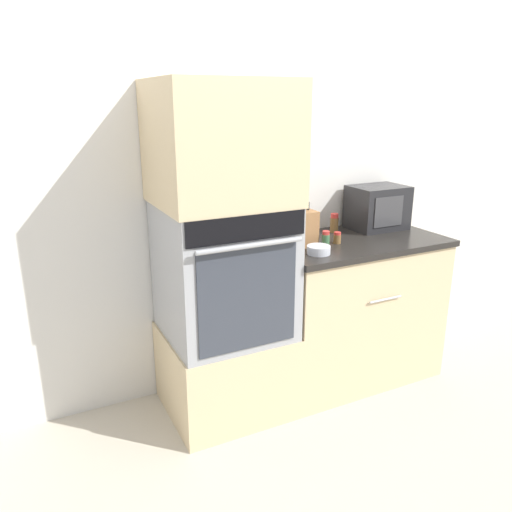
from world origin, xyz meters
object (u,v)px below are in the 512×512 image
Objects in this scene: knife_block at (303,227)px; condiment_jar_mid at (337,238)px; microwave at (377,207)px; condiment_jar_near at (326,239)px; condiment_jar_far at (334,223)px; bowl at (319,250)px; wall_oven at (224,270)px.

knife_block is 3.69× the size of condiment_jar_mid.
microwave reaches higher than condiment_jar_mid.
condiment_jar_near is 0.33m from condiment_jar_far.
microwave reaches higher than condiment_jar_near.
bowl is 1.92× the size of condiment_jar_mid.
microwave is 0.31m from condiment_jar_far.
knife_block is 0.22m from condiment_jar_mid.
microwave is at bearing 7.41° from wall_oven.
condiment_jar_mid is at bearing -120.92° from condiment_jar_far.
bowl is at bearing -154.59° from microwave.
wall_oven is 0.61m from condiment_jar_near.
bowl is 1.07× the size of condiment_jar_far.
bowl is at bearing -95.24° from knife_block.
knife_block is 2.72× the size of condiment_jar_near.
wall_oven is 0.53m from knife_block.
wall_oven reaches higher than condiment_jar_mid.
knife_block is 0.36m from condiment_jar_far.
condiment_jar_far is (0.13, 0.22, 0.03)m from condiment_jar_mid.
knife_block reaches higher than condiment_jar_far.
microwave is 0.48m from condiment_jar_mid.
bowl is at bearing -138.53° from condiment_jar_near.
condiment_jar_mid is at bearing -19.24° from knife_block.
wall_oven reaches higher than knife_block.
knife_block is 0.14m from condiment_jar_near.
condiment_jar_near is 0.10m from condiment_jar_mid.
wall_oven is 7.93× the size of condiment_jar_near.
wall_oven is at bearing 177.25° from condiment_jar_mid.
condiment_jar_far is at bearing 24.94° from knife_block.
microwave reaches higher than knife_block.
condiment_jar_mid is (0.19, -0.07, -0.07)m from knife_block.
condiment_jar_mid is 0.25m from condiment_jar_far.
knife_block is at bearing 3.81° from wall_oven.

